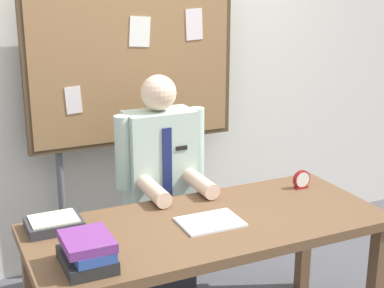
{
  "coord_description": "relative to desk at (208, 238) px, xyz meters",
  "views": [
    {
      "loc": [
        -1.18,
        -2.33,
        1.93
      ],
      "look_at": [
        0.0,
        0.19,
        1.1
      ],
      "focal_mm": 53.69,
      "sensor_mm": 36.0,
      "label": 1
    }
  ],
  "objects": [
    {
      "name": "back_wall",
      "position": [
        0.0,
        1.27,
        0.69
      ],
      "size": [
        6.4,
        0.08,
        2.7
      ],
      "primitive_type": "cube",
      "color": "silver",
      "rests_on": "ground_plane"
    },
    {
      "name": "desk",
      "position": [
        0.0,
        0.0,
        0.0
      ],
      "size": [
        1.78,
        0.75,
        0.75
      ],
      "color": "brown",
      "rests_on": "ground_plane"
    },
    {
      "name": "person",
      "position": [
        0.0,
        0.63,
        -0.02
      ],
      "size": [
        0.55,
        0.56,
        1.38
      ],
      "color": "#2D2D33",
      "rests_on": "ground_plane"
    },
    {
      "name": "bulletin_board",
      "position": [
        0.0,
        1.07,
        0.71
      ],
      "size": [
        1.36,
        0.09,
        1.91
      ],
      "color": "#4C3823",
      "rests_on": "ground_plane"
    },
    {
      "name": "book_stack",
      "position": [
        -0.66,
        -0.19,
        0.16
      ],
      "size": [
        0.21,
        0.27,
        0.14
      ],
      "color": "#262626",
      "rests_on": "desk"
    },
    {
      "name": "open_notebook",
      "position": [
        0.0,
        -0.02,
        0.09
      ],
      "size": [
        0.31,
        0.23,
        0.01
      ],
      "primitive_type": "cube",
      "rotation": [
        0.0,
        0.0,
        -0.02
      ],
      "color": "white",
      "rests_on": "desk"
    },
    {
      "name": "desk_clock",
      "position": [
        0.69,
        0.19,
        0.14
      ],
      "size": [
        0.11,
        0.04,
        0.11
      ],
      "color": "maroon",
      "rests_on": "desk"
    },
    {
      "name": "paper_tray",
      "position": [
        -0.71,
        0.24,
        0.12
      ],
      "size": [
        0.26,
        0.2,
        0.06
      ],
      "color": "#333338",
      "rests_on": "desk"
    }
  ]
}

